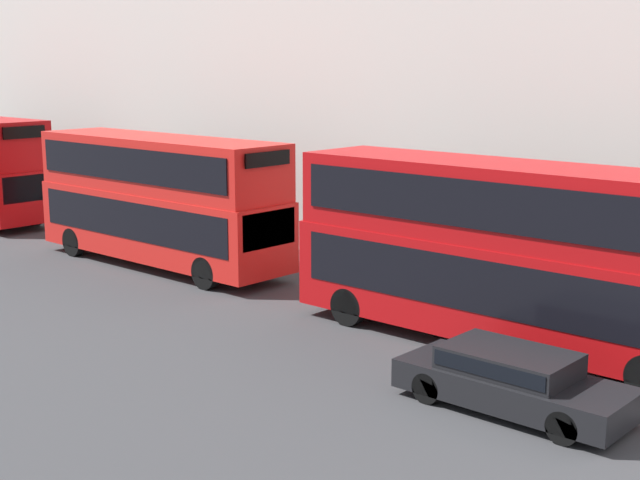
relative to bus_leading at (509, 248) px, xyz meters
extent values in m
cube|color=#B20C0F|center=(0.00, 0.01, -0.97)|extent=(2.55, 11.12, 2.24)
cube|color=#B20C0F|center=(0.00, 0.01, 1.07)|extent=(2.50, 10.90, 1.83)
cube|color=black|center=(0.00, 0.01, -0.70)|extent=(2.59, 10.23, 1.25)
cube|color=black|center=(0.00, 0.01, 1.16)|extent=(2.59, 10.23, 1.10)
cylinder|color=black|center=(-1.12, 3.97, -1.94)|extent=(0.30, 1.00, 1.00)
cylinder|color=black|center=(1.13, 3.97, -1.94)|extent=(0.30, 1.00, 1.00)
cube|color=red|center=(0.00, 13.07, -1.00)|extent=(2.55, 10.21, 2.18)
cube|color=red|center=(0.00, 13.07, 0.98)|extent=(2.50, 10.00, 1.78)
cube|color=black|center=(0.00, 13.07, -0.74)|extent=(2.59, 9.39, 1.22)
cube|color=black|center=(0.00, 13.07, 1.07)|extent=(2.59, 9.39, 1.07)
cube|color=black|center=(0.00, 7.99, -0.56)|extent=(2.17, 0.06, 1.09)
cube|color=black|center=(0.00, 7.99, 1.52)|extent=(1.78, 0.06, 0.43)
cylinder|color=black|center=(-1.12, 9.56, -1.94)|extent=(0.30, 1.00, 1.00)
cylinder|color=black|center=(1.13, 9.56, -1.94)|extent=(0.30, 1.00, 1.00)
cylinder|color=black|center=(-1.12, 16.57, -1.94)|extent=(0.30, 1.00, 1.00)
cylinder|color=black|center=(1.13, 16.57, -1.94)|extent=(0.30, 1.00, 1.00)
cube|color=black|center=(0.00, 21.37, -0.61)|extent=(2.17, 0.06, 1.05)
cube|color=black|center=(0.00, 21.37, 1.59)|extent=(1.78, 0.06, 0.47)
cylinder|color=black|center=(1.13, 22.94, -1.94)|extent=(0.30, 1.00, 1.00)
cube|color=black|center=(-3.40, -2.14, -1.96)|extent=(1.79, 4.61, 0.59)
cube|color=black|center=(-3.40, -2.03, -1.44)|extent=(1.57, 2.54, 0.46)
cube|color=black|center=(-3.40, -2.03, -1.42)|extent=(1.61, 2.41, 0.29)
cylinder|color=black|center=(-4.18, -3.62, -2.12)|extent=(0.22, 0.64, 0.64)
cylinder|color=black|center=(-2.62, -3.62, -2.12)|extent=(0.22, 0.64, 0.64)
cylinder|color=black|center=(-4.18, -0.67, -2.12)|extent=(0.22, 0.64, 0.64)
cylinder|color=black|center=(-2.62, -0.67, -2.12)|extent=(0.22, 0.64, 0.64)
camera|label=1|loc=(-18.25, -10.31, 4.33)|focal=50.00mm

